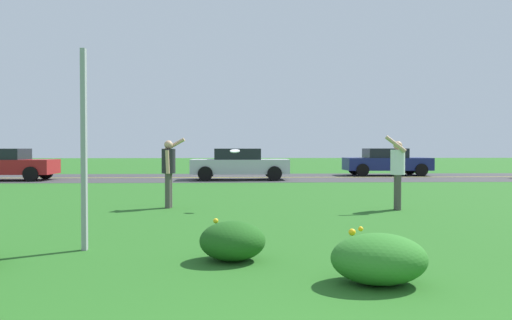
{
  "coord_description": "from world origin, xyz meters",
  "views": [
    {
      "loc": [
        -0.76,
        -1.92,
        1.49
      ],
      "look_at": [
        -0.29,
        9.13,
        1.22
      ],
      "focal_mm": 35.78,
      "sensor_mm": 36.0,
      "label": 1
    }
  ],
  "objects": [
    {
      "name": "highway_strip",
      "position": [
        0.0,
        23.44,
        0.0
      ],
      "size": [
        120.0,
        7.43,
        0.01
      ],
      "primitive_type": "cube",
      "color": "#38383A",
      "rests_on": "ground"
    },
    {
      "name": "car_silver_center_left",
      "position": [
        -0.53,
        21.77,
        0.74
      ],
      "size": [
        4.5,
        2.0,
        1.45
      ],
      "color": "#B7BABF",
      "rests_on": "ground"
    },
    {
      "name": "car_navy_center_right",
      "position": [
        7.41,
        25.11,
        0.74
      ],
      "size": [
        4.5,
        2.0,
        1.45
      ],
      "color": "navy",
      "rests_on": "ground"
    },
    {
      "name": "sign_post_near_path",
      "position": [
        -2.94,
        5.56,
        1.46
      ],
      "size": [
        0.07,
        0.1,
        2.92
      ],
      "color": "#93969B",
      "rests_on": "ground"
    },
    {
      "name": "ground_plane",
      "position": [
        0.0,
        11.72,
        0.0
      ],
      "size": [
        120.0,
        120.0,
        0.0
      ],
      "primitive_type": "plane",
      "color": "#26601E"
    },
    {
      "name": "daylily_clump_near_camera",
      "position": [
        -0.78,
        4.78,
        0.26
      ],
      "size": [
        0.87,
        0.82,
        0.54
      ],
      "color": "#1E5619",
      "rests_on": "ground"
    },
    {
      "name": "person_thrower_dark_shirt",
      "position": [
        -2.38,
        10.75,
        1.01
      ],
      "size": [
        0.57,
        0.51,
        1.74
      ],
      "color": "#232328",
      "rests_on": "ground"
    },
    {
      "name": "daylily_clump_mid_center",
      "position": [
        0.82,
        3.56,
        0.28
      ],
      "size": [
        1.05,
        0.89,
        0.6
      ],
      "color": "#2D7526",
      "rests_on": "ground"
    },
    {
      "name": "car_red_leftmost",
      "position": [
        -11.29,
        21.77,
        0.74
      ],
      "size": [
        4.5,
        2.0,
        1.45
      ],
      "color": "maroon",
      "rests_on": "ground"
    },
    {
      "name": "person_catcher_white_shirt",
      "position": [
        3.15,
        10.13,
        0.99
      ],
      "size": [
        0.54,
        0.51,
        1.78
      ],
      "color": "silver",
      "rests_on": "ground"
    },
    {
      "name": "highway_center_stripe",
      "position": [
        0.0,
        23.44,
        0.01
      ],
      "size": [
        120.0,
        0.16,
        0.0
      ],
      "primitive_type": "cube",
      "color": "yellow",
      "rests_on": "ground"
    },
    {
      "name": "frisbee_white",
      "position": [
        -0.75,
        10.33,
        1.41
      ],
      "size": [
        0.24,
        0.23,
        0.1
      ],
      "color": "white"
    }
  ]
}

